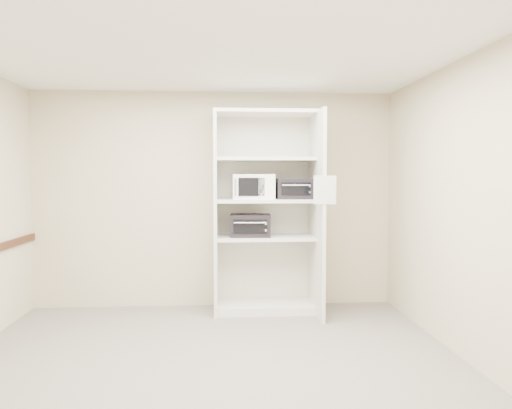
{
  "coord_description": "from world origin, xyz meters",
  "views": [
    {
      "loc": [
        0.09,
        -4.31,
        1.63
      ],
      "look_at": [
        0.49,
        1.4,
        1.32
      ],
      "focal_mm": 35.0,
      "sensor_mm": 36.0,
      "label": 1
    }
  ],
  "objects": [
    {
      "name": "shelving_unit",
      "position": [
        0.67,
        1.7,
        1.13
      ],
      "size": [
        1.24,
        0.92,
        2.42
      ],
      "color": "silver",
      "rests_on": "floor"
    },
    {
      "name": "ceiling",
      "position": [
        0.0,
        0.0,
        2.7
      ],
      "size": [
        4.5,
        4.0,
        0.01
      ],
      "primitive_type": "cube",
      "color": "white"
    },
    {
      "name": "microwave",
      "position": [
        0.48,
        1.7,
        1.52
      ],
      "size": [
        0.51,
        0.4,
        0.3
      ],
      "primitive_type": "cube",
      "rotation": [
        0.0,
        0.0,
        -0.04
      ],
      "color": "white",
      "rests_on": "shelving_unit"
    },
    {
      "name": "floor",
      "position": [
        0.0,
        0.0,
        0.0
      ],
      "size": [
        4.5,
        4.0,
        0.01
      ],
      "primitive_type": "cube",
      "color": "slate",
      "rests_on": "ground"
    },
    {
      "name": "paper_sign",
      "position": [
        1.22,
        1.07,
        1.49
      ],
      "size": [
        0.24,
        0.03,
        0.31
      ],
      "primitive_type": "cube",
      "rotation": [
        0.0,
        0.0,
        -0.1
      ],
      "color": "white",
      "rests_on": "shelving_unit"
    },
    {
      "name": "wall_back",
      "position": [
        0.0,
        2.0,
        1.35
      ],
      "size": [
        4.5,
        0.02,
        2.7
      ],
      "primitive_type": "cube",
      "color": "#BFB78E",
      "rests_on": "ground"
    },
    {
      "name": "toaster_oven_upper",
      "position": [
        0.97,
        1.67,
        1.49
      ],
      "size": [
        0.43,
        0.33,
        0.24
      ],
      "primitive_type": "cube",
      "rotation": [
        0.0,
        0.0,
        -0.03
      ],
      "color": "black",
      "rests_on": "shelving_unit"
    },
    {
      "name": "wall_right",
      "position": [
        2.25,
        0.0,
        1.35
      ],
      "size": [
        0.02,
        4.0,
        2.7
      ],
      "primitive_type": "cube",
      "color": "#BFB78E",
      "rests_on": "ground"
    },
    {
      "name": "toaster_oven_lower",
      "position": [
        0.44,
        1.66,
        1.05
      ],
      "size": [
        0.5,
        0.39,
        0.27
      ],
      "primitive_type": "cube",
      "rotation": [
        0.0,
        0.0,
        -0.07
      ],
      "color": "black",
      "rests_on": "shelving_unit"
    },
    {
      "name": "wall_front",
      "position": [
        0.0,
        -2.0,
        1.35
      ],
      "size": [
        4.5,
        0.02,
        2.7
      ],
      "primitive_type": "cube",
      "color": "#BFB78E",
      "rests_on": "ground"
    }
  ]
}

